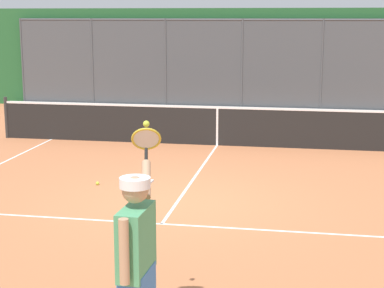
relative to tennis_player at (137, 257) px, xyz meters
The scene contains 6 objects.
ground_plane 5.29m from the tennis_player, 82.24° to the right, with size 60.00×60.00×0.00m, color #B76B42.
court_line_markings 3.89m from the tennis_player, 79.24° to the right, with size 8.66×11.01×0.01m.
fence_backdrop 16.49m from the tennis_player, 87.57° to the right, with size 18.49×1.37×3.37m.
tennis_net 10.05m from the tennis_player, 86.00° to the right, with size 11.13×0.09×1.07m.
tennis_player is the anchor object (origin of this frame).
tennis_ball_near_baseline 6.50m from the tennis_player, 68.07° to the right, with size 0.07×0.07×0.07m, color #C1D138.
Camera 1 is at (-2.08, 10.07, 3.11)m, focal length 58.73 mm.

